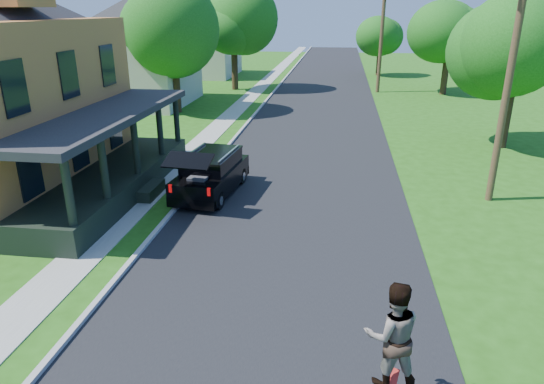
# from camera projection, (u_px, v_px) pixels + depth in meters

# --- Properties ---
(ground) EXTENTS (140.00, 140.00, 0.00)m
(ground) POSITION_uv_depth(u_px,v_px,m) (272.00, 296.00, 11.83)
(ground) COLOR #215310
(ground) RESTS_ON ground
(street) EXTENTS (8.00, 120.00, 0.02)m
(street) POSITION_uv_depth(u_px,v_px,m) (316.00, 120.00, 30.34)
(street) COLOR black
(street) RESTS_ON ground
(curb) EXTENTS (0.15, 120.00, 0.12)m
(curb) POSITION_uv_depth(u_px,v_px,m) (252.00, 118.00, 30.86)
(curb) COLOR #9E9E99
(curb) RESTS_ON ground
(sidewalk) EXTENTS (1.30, 120.00, 0.03)m
(sidewalk) POSITION_uv_depth(u_px,v_px,m) (229.00, 117.00, 31.06)
(sidewalk) COLOR gray
(sidewalk) RESTS_ON ground
(front_walk) EXTENTS (6.50, 1.20, 0.03)m
(front_walk) POSITION_uv_depth(u_px,v_px,m) (49.00, 191.00, 18.61)
(front_walk) COLOR gray
(front_walk) RESTS_ON ground
(neighbor_house_mid) EXTENTS (12.78, 12.78, 8.30)m
(neighbor_house_mid) POSITION_uv_depth(u_px,v_px,m) (130.00, 44.00, 34.29)
(neighbor_house_mid) COLOR beige
(neighbor_house_mid) RESTS_ON ground
(neighbor_house_far) EXTENTS (12.78, 12.78, 8.30)m
(neighbor_house_far) POSITION_uv_depth(u_px,v_px,m) (195.00, 33.00, 49.10)
(neighbor_house_far) COLOR beige
(neighbor_house_far) RESTS_ON ground
(black_suv) EXTENTS (2.13, 4.62, 2.09)m
(black_suv) POSITION_uv_depth(u_px,v_px,m) (211.00, 174.00, 18.03)
(black_suv) COLOR black
(black_suv) RESTS_ON ground
(skateboarder) EXTENTS (1.07, 0.89, 2.01)m
(skateboarder) POSITION_uv_depth(u_px,v_px,m) (392.00, 335.00, 8.25)
(skateboarder) COLOR black
(skateboarder) RESTS_ON ground
(tree_left_mid) EXTENTS (5.82, 5.76, 8.19)m
(tree_left_mid) POSITION_uv_depth(u_px,v_px,m) (172.00, 32.00, 30.93)
(tree_left_mid) COLOR black
(tree_left_mid) RESTS_ON ground
(tree_left_far) EXTENTS (6.80, 6.57, 8.50)m
(tree_left_far) POSITION_uv_depth(u_px,v_px,m) (233.00, 20.00, 39.76)
(tree_left_far) COLOR black
(tree_left_far) RESTS_ON ground
(tree_right_near) EXTENTS (6.01, 6.14, 7.96)m
(tree_right_near) POSITION_uv_depth(u_px,v_px,m) (517.00, 39.00, 22.69)
(tree_right_near) COLOR black
(tree_right_near) RESTS_ON ground
(tree_right_mid) EXTENTS (5.73, 5.75, 8.39)m
(tree_right_mid) POSITION_uv_depth(u_px,v_px,m) (451.00, 22.00, 37.45)
(tree_right_mid) COLOR black
(tree_right_mid) RESTS_ON ground
(tree_right_far) EXTENTS (4.60, 4.55, 6.59)m
(tree_right_far) POSITION_uv_depth(u_px,v_px,m) (381.00, 32.00, 49.12)
(tree_right_far) COLOR black
(tree_right_far) RESTS_ON ground
(utility_pole_near) EXTENTS (1.51, 0.59, 7.98)m
(utility_pole_near) POSITION_uv_depth(u_px,v_px,m) (508.00, 86.00, 16.28)
(utility_pole_near) COLOR #3F271D
(utility_pole_near) RESTS_ON ground
(utility_pole_far) EXTENTS (1.79, 0.58, 9.08)m
(utility_pole_far) POSITION_uv_depth(u_px,v_px,m) (382.00, 33.00, 38.76)
(utility_pole_far) COLOR #3F271D
(utility_pole_far) RESTS_ON ground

